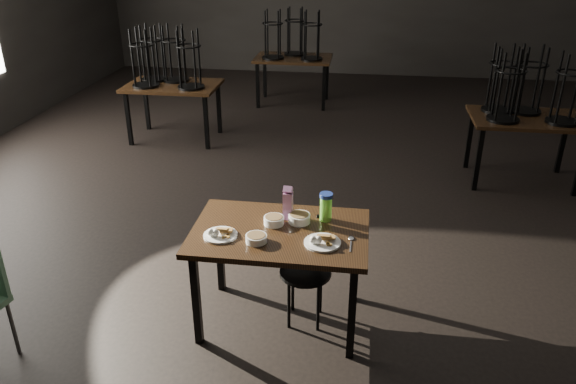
# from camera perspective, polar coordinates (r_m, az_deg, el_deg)

# --- Properties ---
(main_table) EXTENTS (1.20, 0.80, 0.75)m
(main_table) POSITION_cam_1_polar(r_m,az_deg,el_deg) (3.86, -0.83, -4.93)
(main_table) COLOR black
(main_table) RESTS_ON ground
(plate_left) EXTENTS (0.23, 0.23, 0.07)m
(plate_left) POSITION_cam_1_polar(r_m,az_deg,el_deg) (3.77, -6.93, -4.21)
(plate_left) COLOR white
(plate_left) RESTS_ON main_table
(plate_right) EXTENTS (0.24, 0.24, 0.08)m
(plate_right) POSITION_cam_1_polar(r_m,az_deg,el_deg) (3.66, 3.48, -4.98)
(plate_right) COLOR white
(plate_right) RESTS_ON main_table
(bowl_near) EXTENTS (0.14, 0.14, 0.06)m
(bowl_near) POSITION_cam_1_polar(r_m,az_deg,el_deg) (3.88, -1.45, -2.88)
(bowl_near) COLOR white
(bowl_near) RESTS_ON main_table
(bowl_far) EXTENTS (0.15, 0.15, 0.06)m
(bowl_far) POSITION_cam_1_polar(r_m,az_deg,el_deg) (3.91, 1.16, -2.65)
(bowl_far) COLOR white
(bowl_far) RESTS_ON main_table
(bowl_big) EXTENTS (0.14, 0.14, 0.05)m
(bowl_big) POSITION_cam_1_polar(r_m,az_deg,el_deg) (3.68, -3.25, -4.70)
(bowl_big) COLOR white
(bowl_big) RESTS_ON main_table
(juice_carton) EXTENTS (0.07, 0.07, 0.25)m
(juice_carton) POSITION_cam_1_polar(r_m,az_deg,el_deg) (3.92, -0.00, -1.19)
(juice_carton) COLOR #971B7D
(juice_carton) RESTS_ON main_table
(water_bottle) EXTENTS (0.10, 0.10, 0.20)m
(water_bottle) POSITION_cam_1_polar(r_m,az_deg,el_deg) (3.91, 3.87, -1.48)
(water_bottle) COLOR #82F046
(water_bottle) RESTS_ON main_table
(spoon) EXTENTS (0.04, 0.20, 0.01)m
(spoon) POSITION_cam_1_polar(r_m,az_deg,el_deg) (3.73, 6.43, -4.79)
(spoon) COLOR silver
(spoon) RESTS_ON main_table
(bentwood_chair) EXTENTS (0.41, 0.41, 0.77)m
(bentwood_chair) POSITION_cam_1_polar(r_m,az_deg,el_deg) (4.02, 1.54, -7.14)
(bentwood_chair) COLOR black
(bentwood_chair) RESTS_ON ground
(bg_table_left) EXTENTS (1.20, 0.80, 1.48)m
(bg_table_left) POSITION_cam_1_polar(r_m,az_deg,el_deg) (7.61, -11.90, 11.04)
(bg_table_left) COLOR black
(bg_table_left) RESTS_ON ground
(bg_table_right) EXTENTS (1.20, 0.80, 1.48)m
(bg_table_right) POSITION_cam_1_polar(r_m,az_deg,el_deg) (6.63, 23.05, 7.44)
(bg_table_right) COLOR black
(bg_table_right) RESTS_ON ground
(bg_table_far) EXTENTS (1.20, 0.80, 1.48)m
(bg_table_far) POSITION_cam_1_polar(r_m,az_deg,el_deg) (9.07, 0.53, 13.70)
(bg_table_far) COLOR black
(bg_table_far) RESTS_ON ground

